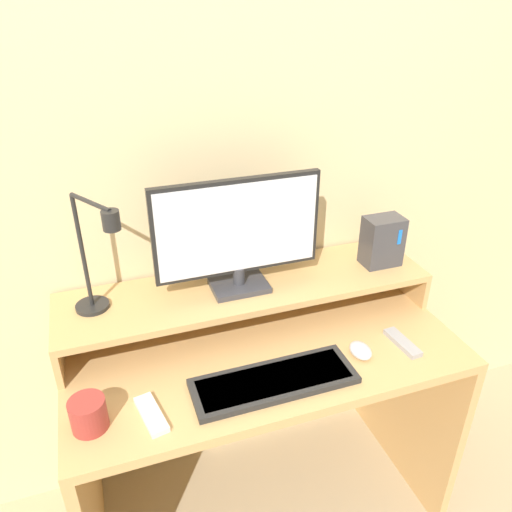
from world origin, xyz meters
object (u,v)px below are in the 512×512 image
mug (88,414)px  remote_secondary (402,343)px  monitor (238,233)px  desk_lamp (96,261)px  keyboard (274,381)px  mouse (361,350)px  remote_control (151,414)px  router_dock (382,241)px

mug → remote_secondary: bearing=1.3°
monitor → desk_lamp: bearing=-177.3°
monitor → keyboard: monitor is taller
desk_lamp → keyboard: desk_lamp is taller
mouse → keyboard: bearing=-174.2°
mug → remote_control: bearing=-6.8°
desk_lamp → router_dock: (0.90, 0.01, -0.09)m
keyboard → remote_control: keyboard is taller
mouse → remote_control: (-0.62, -0.04, -0.01)m
desk_lamp → keyboard: (0.41, -0.29, -0.30)m
monitor → desk_lamp: 0.41m
remote_control → remote_secondary: (0.76, 0.04, 0.00)m
desk_lamp → remote_control: bearing=-76.4°
desk_lamp → remote_control: (0.07, -0.30, -0.30)m
mouse → monitor: bearing=135.8°
router_dock → mouse: 0.39m
desk_lamp → keyboard: 0.58m
desk_lamp → remote_control: desk_lamp is taller
desk_lamp → router_dock: size_ratio=2.14×
mouse → router_dock: bearing=51.7°
monitor → remote_control: monitor is taller
keyboard → router_dock: bearing=31.0°
mug → mouse: bearing=1.6°
monitor → keyboard: 0.43m
remote_secondary → mug: bearing=-178.7°
router_dock → mouse: router_dock is taller
monitor → remote_secondary: bearing=-32.9°
monitor → remote_control: 0.55m
monitor → router_dock: 0.51m
remote_control → mug: (-0.15, 0.02, 0.03)m
router_dock → remote_secondary: bearing=-104.0°
monitor → mug: bearing=-148.1°
remote_control → mouse: bearing=3.5°
remote_secondary → mug: mug is taller
mouse → desk_lamp: bearing=159.5°
monitor → keyboard: size_ratio=1.12×
desk_lamp → mouse: bearing=-20.5°
router_dock → remote_control: router_dock is taller
keyboard → remote_control: bearing=-178.4°
keyboard → mouse: mouse is taller
remote_secondary → keyboard: bearing=-176.2°
mug → router_dock: bearing=16.5°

